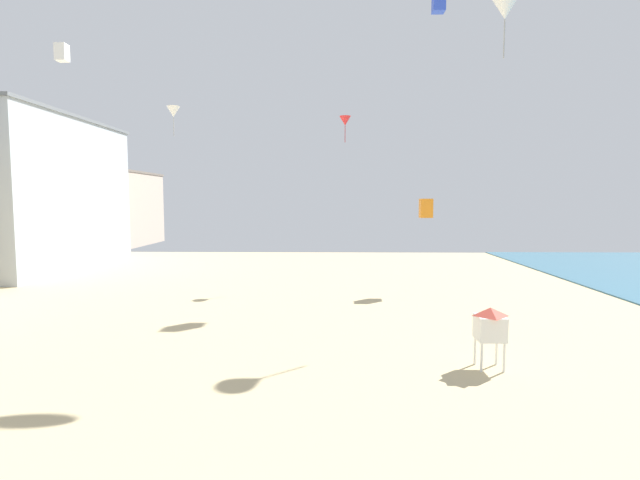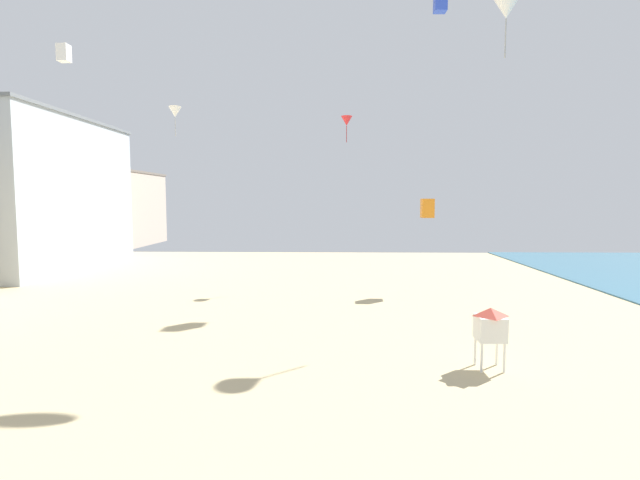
# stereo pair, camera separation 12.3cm
# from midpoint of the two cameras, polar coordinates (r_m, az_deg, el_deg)

# --- Properties ---
(boardwalk_hotel_far) EXTENTS (11.31, 20.13, 11.14)m
(boardwalk_hotel_far) POSITION_cam_midpoint_polar(r_m,az_deg,el_deg) (77.86, -24.44, 3.39)
(boardwalk_hotel_far) COLOR #C6B29E
(boardwalk_hotel_far) RESTS_ON ground
(lifeguard_stand) EXTENTS (1.10, 1.10, 2.55)m
(lifeguard_stand) POSITION_cam_midpoint_polar(r_m,az_deg,el_deg) (21.06, 19.43, -9.47)
(lifeguard_stand) COLOR white
(lifeguard_stand) RESTS_ON ground
(kite_white_delta) EXTENTS (1.52, 1.52, 3.46)m
(kite_white_delta) POSITION_cam_midpoint_polar(r_m,az_deg,el_deg) (32.83, 21.07, 24.33)
(kite_white_delta) COLOR white
(kite_white_delta_2) EXTENTS (0.98, 0.98, 2.23)m
(kite_white_delta_2) POSITION_cam_midpoint_polar(r_m,az_deg,el_deg) (39.23, -17.15, 14.39)
(kite_white_delta_2) COLOR white
(kite_white_box) EXTENTS (0.66, 0.66, 1.03)m
(kite_white_box) POSITION_cam_midpoint_polar(r_m,az_deg,el_deg) (35.24, -28.47, 19.03)
(kite_white_box) COLOR white
(kite_orange_box) EXTENTS (0.92, 0.92, 1.44)m
(kite_orange_box) POSITION_cam_midpoint_polar(r_m,az_deg,el_deg) (37.04, 12.41, 3.72)
(kite_orange_box) COLOR orange
(kite_red_delta) EXTENTS (0.97, 0.97, 2.20)m
(kite_red_delta) POSITION_cam_midpoint_polar(r_m,az_deg,el_deg) (41.85, 2.92, 13.98)
(kite_red_delta) COLOR red
(kite_blue_box_2) EXTENTS (0.97, 0.97, 1.53)m
(kite_blue_box_2) POSITION_cam_midpoint_polar(r_m,az_deg,el_deg) (43.68, 13.87, 25.78)
(kite_blue_box_2) COLOR blue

